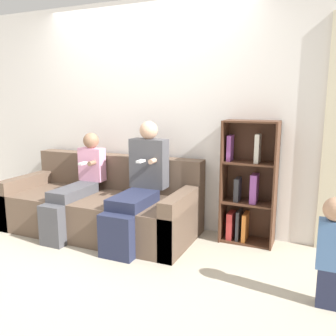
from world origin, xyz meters
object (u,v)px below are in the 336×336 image
(couch, at_px, (103,206))
(child_seated, at_px, (77,185))
(adult_seated, at_px, (139,183))
(bookshelf, at_px, (248,187))
(toddler_standing, at_px, (332,249))

(couch, relative_size, child_seated, 1.96)
(couch, distance_m, adult_seated, 0.64)
(child_seated, distance_m, bookshelf, 1.83)
(adult_seated, distance_m, bookshelf, 1.11)
(adult_seated, relative_size, child_seated, 1.14)
(couch, xyz_separation_m, toddler_standing, (2.33, -0.64, 0.16))
(couch, bearing_deg, child_seated, -144.62)
(couch, bearing_deg, adult_seated, -12.19)
(couch, distance_m, toddler_standing, 2.42)
(adult_seated, xyz_separation_m, bookshelf, (1.01, 0.45, -0.04))
(couch, height_order, toddler_standing, couch)
(adult_seated, bearing_deg, bookshelf, 24.16)
(couch, xyz_separation_m, child_seated, (-0.22, -0.16, 0.27))
(adult_seated, relative_size, bookshelf, 0.99)
(adult_seated, bearing_deg, toddler_standing, -16.30)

